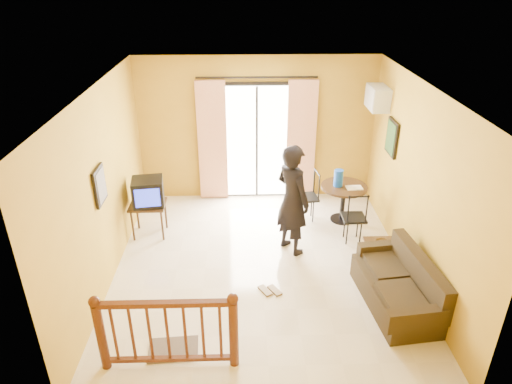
{
  "coord_description": "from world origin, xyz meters",
  "views": [
    {
      "loc": [
        -0.26,
        -5.83,
        4.24
      ],
      "look_at": [
        -0.08,
        0.2,
        1.22
      ],
      "focal_mm": 32.0,
      "sensor_mm": 36.0,
      "label": 1
    }
  ],
  "objects_px": {
    "coffee_table": "(384,258)",
    "dining_table": "(344,193)",
    "sofa": "(400,287)",
    "standing_person": "(292,200)",
    "television": "(148,192)"
  },
  "relations": [
    {
      "from": "coffee_table",
      "to": "dining_table",
      "type": "bearing_deg",
      "value": 101.06
    },
    {
      "from": "coffee_table",
      "to": "sofa",
      "type": "xyz_separation_m",
      "value": [
        0.0,
        -0.73,
        0.03
      ]
    },
    {
      "from": "sofa",
      "to": "standing_person",
      "type": "bearing_deg",
      "value": 126.81
    },
    {
      "from": "dining_table",
      "to": "sofa",
      "type": "xyz_separation_m",
      "value": [
        0.32,
        -2.35,
        -0.26
      ]
    },
    {
      "from": "dining_table",
      "to": "standing_person",
      "type": "height_order",
      "value": "standing_person"
    },
    {
      "from": "dining_table",
      "to": "coffee_table",
      "type": "relative_size",
      "value": 0.97
    },
    {
      "from": "television",
      "to": "standing_person",
      "type": "xyz_separation_m",
      "value": [
        2.37,
        -0.54,
        0.09
      ]
    },
    {
      "from": "television",
      "to": "standing_person",
      "type": "height_order",
      "value": "standing_person"
    },
    {
      "from": "television",
      "to": "sofa",
      "type": "bearing_deg",
      "value": -35.76
    },
    {
      "from": "standing_person",
      "to": "coffee_table",
      "type": "bearing_deg",
      "value": -153.24
    },
    {
      "from": "sofa",
      "to": "standing_person",
      "type": "distance_m",
      "value": 2.06
    },
    {
      "from": "television",
      "to": "sofa",
      "type": "xyz_separation_m",
      "value": [
        3.72,
        -1.96,
        -0.53
      ]
    },
    {
      "from": "standing_person",
      "to": "dining_table",
      "type": "bearing_deg",
      "value": -84.15
    },
    {
      "from": "television",
      "to": "sofa",
      "type": "distance_m",
      "value": 4.24
    },
    {
      "from": "television",
      "to": "coffee_table",
      "type": "relative_size",
      "value": 0.65
    }
  ]
}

